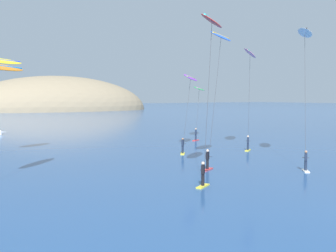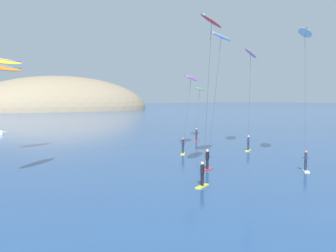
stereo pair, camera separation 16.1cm
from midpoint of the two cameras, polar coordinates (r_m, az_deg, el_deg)
headland_island at (r=177.90m, az=-21.84°, el=1.82°), size 134.70×43.56×29.23m
kitesurfer_white at (r=40.61m, az=17.94°, el=10.59°), size 6.69×6.22×12.25m
kitesurfer_blue at (r=37.66m, az=6.91°, el=10.50°), size 5.76×3.83×11.81m
kitesurfer_pink at (r=49.93m, az=10.95°, el=8.88°), size 5.18×4.91×11.62m
kitesurfer_green at (r=60.70m, az=4.13°, el=4.57°), size 5.24×4.94×7.54m
kitesurfer_purple at (r=48.42m, az=2.91°, el=5.87°), size 6.27×6.06×8.70m
kitesurfer_red at (r=30.67m, az=5.71°, el=12.12°), size 5.02×4.06×11.85m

